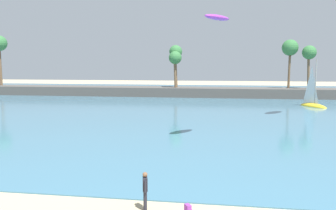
# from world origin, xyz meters

# --- Properties ---
(sea) EXTENTS (220.00, 92.91, 0.06)m
(sea) POSITION_xyz_m (0.00, 54.99, 0.03)
(sea) COLOR teal
(sea) RESTS_ON ground
(palm_headland) EXTENTS (104.51, 6.01, 12.33)m
(palm_headland) POSITION_xyz_m (-1.26, 61.50, 1.70)
(palm_headland) COLOR #514C47
(palm_headland) RESTS_ON ground
(person_at_waterline) EXTENTS (0.28, 0.54, 1.67)m
(person_at_waterline) POSITION_xyz_m (-0.36, 7.54, 0.89)
(person_at_waterline) COLOR #23232D
(person_at_waterline) RESTS_ON ground
(backpack_by_trailer) EXTENTS (0.37, 0.36, 0.44)m
(backpack_by_trailer) POSITION_xyz_m (1.48, 7.36, 0.21)
(backpack_by_trailer) COLOR purple
(backpack_by_trailer) RESTS_ON ground
(sailboat_near_shore) EXTENTS (3.70, 5.27, 7.44)m
(sailboat_near_shore) POSITION_xyz_m (15.87, 47.46, 0.73)
(sailboat_near_shore) COLOR yellow
(sailboat_near_shore) RESTS_ON sea
(kite_aloft_low_near_shore) EXTENTS (2.53, 3.05, 0.54)m
(kite_aloft_low_near_shore) POSITION_xyz_m (2.27, 21.53, 9.77)
(kite_aloft_low_near_shore) COLOR purple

